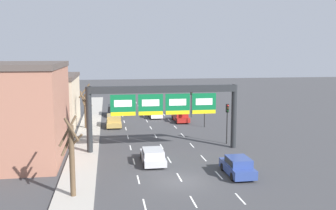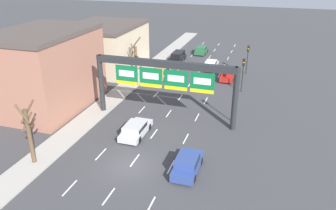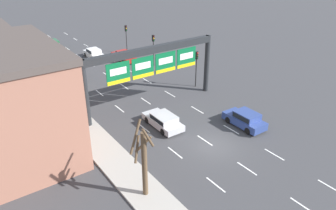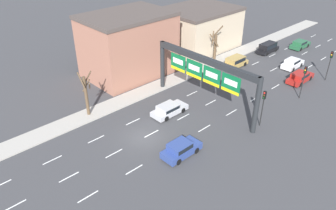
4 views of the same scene
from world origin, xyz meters
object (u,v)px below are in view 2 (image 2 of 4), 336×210
object	(u,v)px
suv_gold	(161,72)
car_green	(202,50)
car_red	(228,74)
suv_black	(178,56)
traffic_light_far_end	(243,68)
traffic_light_near_gantry	(235,95)
car_blue	(188,164)
car_silver	(136,129)
sign_gantry	(164,76)
traffic_light_mid_block	(248,54)
tree_bare_closest	(136,59)
car_white	(211,65)
tree_bare_second	(29,132)

from	to	relation	value
suv_gold	car_green	size ratio (longest dim) A/B	0.99
suv_gold	car_red	bearing A→B (deg)	13.70
suv_black	traffic_light_far_end	size ratio (longest dim) A/B	1.04
suv_black	traffic_light_near_gantry	xyz separation A→B (m)	(11.94, -20.57, 2.23)
suv_gold	car_blue	xyz separation A→B (m)	(9.61, -21.78, -0.09)
suv_gold	traffic_light_far_end	xyz separation A→B (m)	(11.97, -2.16, 2.30)
car_silver	suv_black	world-z (taller)	suv_black
sign_gantry	car_green	bearing A→B (deg)	93.82
car_red	suv_gold	distance (m)	9.88
traffic_light_mid_block	sign_gantry	bearing A→B (deg)	-110.71
sign_gantry	suv_black	bearing A→B (deg)	101.98
traffic_light_mid_block	traffic_light_far_end	xyz separation A→B (m)	(0.06, -7.79, 0.06)
suv_gold	tree_bare_closest	xyz separation A→B (m)	(-3.60, -0.80, 1.93)
car_red	car_white	size ratio (longest dim) A/B	1.18
suv_black	traffic_light_mid_block	distance (m)	12.51
car_silver	tree_bare_closest	distance (m)	18.00
car_silver	tree_bare_second	distance (m)	9.84
traffic_light_mid_block	tree_bare_second	bearing A→B (deg)	-116.78
sign_gantry	traffic_light_mid_block	bearing A→B (deg)	69.29
sign_gantry	tree_bare_closest	xyz separation A→B (m)	(-8.41, 12.35, -2.22)
tree_bare_second	car_white	bearing A→B (deg)	72.46
car_silver	traffic_light_mid_block	bearing A→B (deg)	69.19
sign_gantry	car_green	world-z (taller)	sign_gantry
car_silver	tree_bare_closest	size ratio (longest dim) A/B	0.80
traffic_light_far_end	tree_bare_second	bearing A→B (deg)	-124.36
car_red	car_white	xyz separation A→B (m)	(-3.21, 3.73, 0.03)
traffic_light_near_gantry	tree_bare_closest	size ratio (longest dim) A/B	0.77
suv_gold	car_blue	distance (m)	23.81
car_green	suv_black	bearing A→B (deg)	-115.07
car_red	car_silver	world-z (taller)	car_red
car_green	traffic_light_mid_block	world-z (taller)	traffic_light_mid_block
car_silver	traffic_light_near_gantry	bearing A→B (deg)	33.49
suv_gold	traffic_light_mid_block	distance (m)	13.37
car_silver	sign_gantry	bearing A→B (deg)	68.70
suv_gold	car_green	xyz separation A→B (m)	(2.92, 15.13, -0.16)
suv_gold	suv_black	world-z (taller)	suv_black
car_red	tree_bare_closest	bearing A→B (deg)	-166.60
car_blue	tree_bare_closest	distance (m)	24.87
car_green	car_silver	xyz separation A→B (m)	(0.26, -32.47, -0.03)
car_green	tree_bare_closest	xyz separation A→B (m)	(-6.52, -15.93, 2.09)
tree_bare_closest	suv_black	bearing A→B (deg)	69.53
car_white	traffic_light_near_gantry	size ratio (longest dim) A/B	0.94
car_blue	sign_gantry	bearing A→B (deg)	119.07
suv_black	tree_bare_closest	distance (m)	10.73
car_red	traffic_light_near_gantry	size ratio (longest dim) A/B	1.10
tree_bare_closest	car_blue	bearing A→B (deg)	-57.81
suv_black	traffic_light_near_gantry	size ratio (longest dim) A/B	1.06
tree_bare_second	tree_bare_closest	bearing A→B (deg)	90.84
car_blue	tree_bare_closest	size ratio (longest dim) A/B	0.74
car_red	suv_gold	size ratio (longest dim) A/B	1.13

